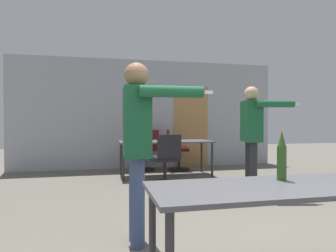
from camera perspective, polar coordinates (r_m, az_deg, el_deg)
The scene contains 9 objects.
back_wall at distance 7.53m, azimuth -3.57°, elevation 2.22°, with size 6.60×0.12×2.68m.
conference_table_near at distance 2.18m, azimuth 20.77°, elevation -12.48°, with size 1.77×0.66×0.74m.
conference_table_far at distance 6.34m, azimuth -0.46°, elevation -3.44°, with size 1.96×0.79×0.74m.
person_near_casual at distance 5.01m, azimuth 15.74°, elevation -0.55°, with size 0.76×0.75×1.72m.
person_right_polo at distance 2.85m, azimuth -5.71°, elevation -1.66°, with size 0.78×0.65×1.72m.
office_chair_near_pushed at distance 5.55m, azimuth -0.37°, elevation -6.65°, with size 0.52×0.57×0.92m.
office_chair_far_left at distance 7.12m, azimuth 1.47°, elevation -4.75°, with size 0.59×0.54×0.96m.
office_chair_mid_tucked at distance 7.17m, azimuth -4.15°, elevation -4.75°, with size 0.65×0.62×0.95m.
beer_bottle at distance 2.31m, azimuth 20.85°, elevation -5.47°, with size 0.07×0.07×0.36m.
Camera 1 is at (-1.17, -1.50, 1.17)m, focal length 32.00 mm.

